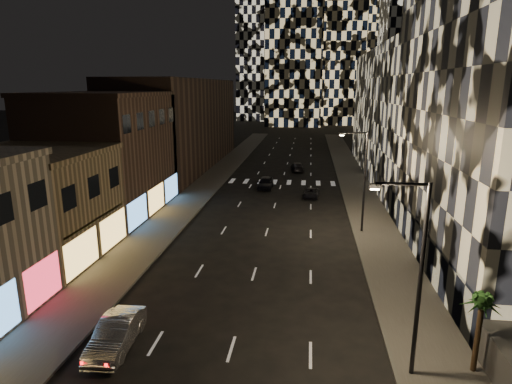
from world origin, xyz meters
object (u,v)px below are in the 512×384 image
(car_silver_parked, at_px, (116,334))
(car_dark_rightlane, at_px, (311,193))
(streetlight_far, at_px, (362,175))
(streetlight_near, at_px, (416,268))
(palm_tree, at_px, (482,307))
(car_dark_midlane, at_px, (266,183))
(car_dark_oncoming, at_px, (297,167))

(car_silver_parked, distance_m, car_dark_rightlane, 33.12)
(streetlight_far, bearing_deg, car_silver_parked, -125.82)
(streetlight_near, height_order, palm_tree, streetlight_near)
(streetlight_near, distance_m, palm_tree, 3.76)
(car_dark_midlane, distance_m, palm_tree, 37.93)
(car_silver_parked, height_order, car_dark_rightlane, car_silver_parked)
(car_silver_parked, relative_size, car_dark_oncoming, 1.05)
(car_dark_midlane, xyz_separation_m, car_dark_rightlane, (5.86, -3.94, -0.24))
(streetlight_far, xyz_separation_m, car_dark_oncoming, (-6.49, 28.41, -4.70))
(car_dark_midlane, bearing_deg, car_dark_oncoming, 74.41)
(streetlight_near, distance_m, car_dark_rightlane, 32.67)
(car_dark_midlane, relative_size, palm_tree, 1.16)
(car_dark_oncoming, distance_m, palm_tree, 48.89)
(streetlight_far, bearing_deg, palm_tree, -80.81)
(car_silver_parked, height_order, car_dark_oncoming, car_silver_parked)
(palm_tree, bearing_deg, car_dark_midlane, 110.68)
(streetlight_far, relative_size, car_dark_oncoming, 1.99)
(car_dark_midlane, height_order, car_dark_oncoming, car_dark_midlane)
(car_dark_midlane, height_order, palm_tree, palm_tree)
(car_silver_parked, xyz_separation_m, car_dark_oncoming, (7.66, 48.02, -0.12))
(car_dark_rightlane, bearing_deg, car_dark_midlane, 151.25)
(car_dark_oncoming, bearing_deg, streetlight_near, 91.53)
(car_dark_oncoming, relative_size, car_dark_rightlane, 1.18)
(car_dark_midlane, distance_m, car_dark_rightlane, 7.07)
(car_dark_midlane, relative_size, car_dark_rightlane, 1.18)
(streetlight_near, relative_size, car_dark_rightlane, 2.34)
(streetlight_near, bearing_deg, streetlight_far, 90.00)
(streetlight_far, distance_m, car_silver_parked, 24.62)
(car_silver_parked, height_order, palm_tree, palm_tree)
(car_silver_parked, xyz_separation_m, car_dark_midlane, (3.94, 35.58, -0.01))
(car_silver_parked, xyz_separation_m, palm_tree, (17.30, 0.17, 2.58))
(car_dark_oncoming, xyz_separation_m, car_dark_rightlane, (2.14, -16.39, -0.12))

